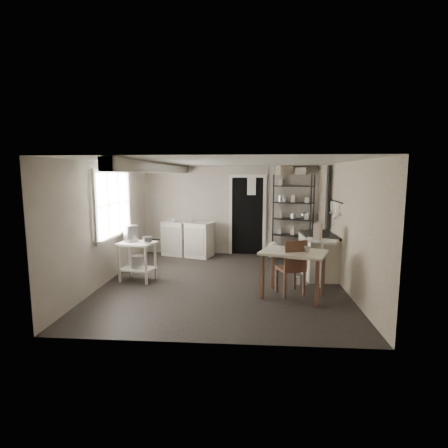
# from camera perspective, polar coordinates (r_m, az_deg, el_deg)

# --- Properties ---
(floor) EXTENTS (5.00, 5.00, 0.00)m
(floor) POSITION_cam_1_polar(r_m,az_deg,el_deg) (6.89, -0.18, -9.45)
(floor) COLOR black
(floor) RESTS_ON ground
(ceiling) EXTENTS (5.00, 5.00, 0.00)m
(ceiling) POSITION_cam_1_polar(r_m,az_deg,el_deg) (6.58, -0.19, 10.04)
(ceiling) COLOR silver
(ceiling) RESTS_ON wall_back
(wall_back) EXTENTS (4.50, 0.02, 2.30)m
(wall_back) POSITION_cam_1_polar(r_m,az_deg,el_deg) (9.11, 1.01, 2.25)
(wall_back) COLOR #B0A596
(wall_back) RESTS_ON ground
(wall_front) EXTENTS (4.50, 0.02, 2.30)m
(wall_front) POSITION_cam_1_polar(r_m,az_deg,el_deg) (4.19, -2.80, -4.69)
(wall_front) COLOR #B0A596
(wall_front) RESTS_ON ground
(wall_left) EXTENTS (0.02, 5.00, 2.30)m
(wall_left) POSITION_cam_1_polar(r_m,az_deg,el_deg) (7.17, -18.43, 0.24)
(wall_left) COLOR #B0A596
(wall_left) RESTS_ON ground
(wall_right) EXTENTS (0.02, 5.00, 2.30)m
(wall_right) POSITION_cam_1_polar(r_m,az_deg,el_deg) (6.84, 18.95, -0.13)
(wall_right) COLOR #B0A596
(wall_right) RESTS_ON ground
(window) EXTENTS (0.12, 1.76, 1.28)m
(window) POSITION_cam_1_polar(r_m,az_deg,el_deg) (7.30, -17.74, 3.18)
(window) COLOR silver
(window) RESTS_ON wall_left
(doorway) EXTENTS (0.96, 0.10, 2.08)m
(doorway) POSITION_cam_1_polar(r_m,az_deg,el_deg) (9.09, 3.83, 1.26)
(doorway) COLOR silver
(doorway) RESTS_ON ground
(ceiling_beam) EXTENTS (0.18, 5.00, 0.18)m
(ceiling_beam) POSITION_cam_1_polar(r_m,az_deg,el_deg) (6.77, -10.50, 9.00)
(ceiling_beam) COLOR silver
(ceiling_beam) RESTS_ON ceiling
(wallpaper_panel) EXTENTS (0.01, 5.00, 2.30)m
(wallpaper_panel) POSITION_cam_1_polar(r_m,az_deg,el_deg) (6.84, 18.86, -0.13)
(wallpaper_panel) COLOR #BCB199
(wallpaper_panel) RESTS_ON wall_right
(utensil_rail) EXTENTS (0.06, 1.20, 0.44)m
(utensil_rail) POSITION_cam_1_polar(r_m,az_deg,el_deg) (7.37, 17.46, 3.62)
(utensil_rail) COLOR #BABABD
(utensil_rail) RESTS_ON wall_right
(prep_table) EXTENTS (0.75, 0.61, 0.77)m
(prep_table) POSITION_cam_1_polar(r_m,az_deg,el_deg) (7.08, -13.94, -5.85)
(prep_table) COLOR silver
(prep_table) RESTS_ON ground
(stockpot) EXTENTS (0.33, 0.33, 0.30)m
(stockpot) POSITION_cam_1_polar(r_m,az_deg,el_deg) (7.09, -14.99, -1.41)
(stockpot) COLOR #BABABD
(stockpot) RESTS_ON prep_table
(saucepan) EXTENTS (0.20, 0.20, 0.10)m
(saucepan) POSITION_cam_1_polar(r_m,az_deg,el_deg) (6.83, -12.40, -2.44)
(saucepan) COLOR #BABABD
(saucepan) RESTS_ON prep_table
(bucket) EXTENTS (0.28, 0.28, 0.25)m
(bucket) POSITION_cam_1_polar(r_m,az_deg,el_deg) (7.06, -13.92, -6.02)
(bucket) COLOR #BABABD
(bucket) RESTS_ON prep_table
(base_cabinets) EXTENTS (1.45, 0.94, 0.88)m
(base_cabinets) POSITION_cam_1_polar(r_m,az_deg,el_deg) (9.02, -5.94, -2.29)
(base_cabinets) COLOR silver
(base_cabinets) RESTS_ON ground
(mixing_bowl) EXTENTS (0.26, 0.26, 0.06)m
(mixing_bowl) POSITION_cam_1_polar(r_m,az_deg,el_deg) (8.91, -5.73, 0.79)
(mixing_bowl) COLOR silver
(mixing_bowl) RESTS_ON base_cabinets
(counter_cup) EXTENTS (0.14, 0.14, 0.09)m
(counter_cup) POSITION_cam_1_polar(r_m,az_deg,el_deg) (8.90, -8.31, 0.83)
(counter_cup) COLOR silver
(counter_cup) RESTS_ON base_cabinets
(shelf_rack) EXTENTS (1.05, 0.71, 2.07)m
(shelf_rack) POSITION_cam_1_polar(r_m,az_deg,el_deg) (9.00, 11.20, 0.74)
(shelf_rack) COLOR black
(shelf_rack) RESTS_ON ground
(shelf_jar) EXTENTS (0.09, 0.10, 0.19)m
(shelf_jar) POSITION_cam_1_polar(r_m,az_deg,el_deg) (8.92, 9.70, 3.41)
(shelf_jar) COLOR silver
(shelf_jar) RESTS_ON shelf_rack
(storage_box_a) EXTENTS (0.41, 0.39, 0.23)m
(storage_box_a) POSITION_cam_1_polar(r_m,az_deg,el_deg) (8.92, 9.73, 7.54)
(storage_box_a) COLOR beige
(storage_box_a) RESTS_ON shelf_rack
(storage_box_b) EXTENTS (0.33, 0.32, 0.17)m
(storage_box_b) POSITION_cam_1_polar(r_m,az_deg,el_deg) (8.90, 12.50, 7.34)
(storage_box_b) COLOR beige
(storage_box_b) RESTS_ON shelf_rack
(stove) EXTENTS (0.69, 1.16, 0.88)m
(stove) POSITION_cam_1_polar(r_m,az_deg,el_deg) (7.43, 15.13, -4.91)
(stove) COLOR silver
(stove) RESTS_ON ground
(stovepipe) EXTENTS (0.12, 0.12, 1.45)m
(stovepipe) POSITION_cam_1_polar(r_m,az_deg,el_deg) (7.71, 16.68, 4.13)
(stovepipe) COLOR black
(stovepipe) RESTS_ON stove
(side_ledge) EXTENTS (0.66, 0.52, 0.90)m
(side_ledge) POSITION_cam_1_polar(r_m,az_deg,el_deg) (6.72, 15.49, -6.39)
(side_ledge) COLOR silver
(side_ledge) RESTS_ON ground
(oats_box) EXTENTS (0.19, 0.23, 0.30)m
(oats_box) POSITION_cam_1_polar(r_m,az_deg,el_deg) (6.60, 15.04, -1.49)
(oats_box) COLOR beige
(oats_box) RESTS_ON side_ledge
(work_table) EXTENTS (1.24, 1.06, 0.80)m
(work_table) POSITION_cam_1_polar(r_m,az_deg,el_deg) (6.10, 11.20, -8.20)
(work_table) COLOR beige
(work_table) RESTS_ON ground
(table_cup) EXTENTS (0.11, 0.11, 0.10)m
(table_cup) POSITION_cam_1_polar(r_m,az_deg,el_deg) (5.98, 13.43, -4.38)
(table_cup) COLOR silver
(table_cup) RESTS_ON work_table
(chair) EXTENTS (0.52, 0.54, 0.99)m
(chair) POSITION_cam_1_polar(r_m,az_deg,el_deg) (6.20, 10.80, -6.93)
(chair) COLOR brown
(chair) RESTS_ON ground
(flour_sack) EXTENTS (0.40, 0.35, 0.43)m
(flour_sack) POSITION_cam_1_polar(r_m,az_deg,el_deg) (8.73, 8.05, -4.15)
(flour_sack) COLOR silver
(flour_sack) RESTS_ON ground
(floor_crock) EXTENTS (0.15, 0.15, 0.15)m
(floor_crock) POSITION_cam_1_polar(r_m,az_deg,el_deg) (6.88, 11.72, -8.99)
(floor_crock) COLOR silver
(floor_crock) RESTS_ON ground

